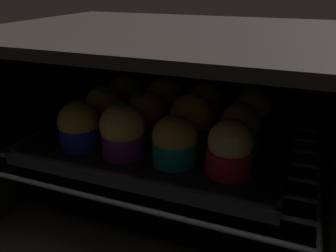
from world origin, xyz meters
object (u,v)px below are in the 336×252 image
(muffin_row0_col2, at_px, (175,142))
(muffin_row2_col3, at_px, (252,112))
(muffin_row1_col2, at_px, (192,120))
(muffin_row2_col2, at_px, (205,106))
(muffin_row0_col1, at_px, (123,131))
(baking_tray, at_px, (168,140))
(muffin_row1_col1, at_px, (146,115))
(muffin_row2_col0, at_px, (125,96))
(muffin_row2_col1, at_px, (164,100))
(muffin_row1_col3, at_px, (240,129))
(muffin_row0_col3, at_px, (230,149))
(muffin_row0_col0, at_px, (79,126))
(muffin_row1_col0, at_px, (104,109))

(muffin_row0_col2, height_order, muffin_row2_col3, muffin_row2_col3)
(muffin_row1_col2, relative_size, muffin_row2_col2, 1.07)
(muffin_row0_col1, relative_size, muffin_row1_col2, 1.05)
(baking_tray, xyz_separation_m, muffin_row1_col1, (-0.05, 0.00, 0.04))
(muffin_row2_col0, bearing_deg, muffin_row0_col1, -62.94)
(muffin_row0_col2, xyz_separation_m, muffin_row1_col2, (-0.00, 0.09, 0.01))
(muffin_row1_col2, xyz_separation_m, muffin_row2_col2, (-0.00, 0.09, -0.00))
(baking_tray, relative_size, muffin_row2_col1, 4.91)
(muffin_row1_col2, bearing_deg, muffin_row0_col2, -89.73)
(baking_tray, xyz_separation_m, muffin_row1_col2, (0.05, -0.00, 0.05))
(muffin_row1_col1, bearing_deg, muffin_row2_col1, 87.84)
(muffin_row1_col3, bearing_deg, muffin_row0_col2, -136.28)
(muffin_row0_col3, relative_size, muffin_row1_col1, 0.98)
(muffin_row0_col0, relative_size, muffin_row0_col1, 0.86)
(muffin_row0_col3, xyz_separation_m, muffin_row1_col3, (-0.00, 0.08, -0.00))
(muffin_row0_col0, bearing_deg, muffin_row2_col1, 63.23)
(muffin_row1_col0, bearing_deg, baking_tray, 1.55)
(muffin_row0_col2, height_order, muffin_row1_col3, muffin_row1_col3)
(muffin_row0_col1, bearing_deg, muffin_row2_col3, 45.47)
(muffin_row0_col0, bearing_deg, muffin_row1_col1, 47.32)
(muffin_row0_col2, height_order, muffin_row2_col1, muffin_row2_col1)
(muffin_row0_col2, xyz_separation_m, muffin_row2_col3, (0.09, 0.18, 0.00))
(muffin_row0_col0, xyz_separation_m, muffin_row0_col3, (0.27, 0.00, 0.00))
(muffin_row0_col0, distance_m, muffin_row1_col1, 0.13)
(muffin_row1_col0, bearing_deg, muffin_row2_col2, 28.21)
(muffin_row0_col3, bearing_deg, baking_tray, 147.48)
(muffin_row1_col1, xyz_separation_m, muffin_row2_col3, (0.18, 0.09, -0.00))
(muffin_row1_col0, height_order, muffin_row2_col1, muffin_row2_col1)
(muffin_row0_col2, bearing_deg, muffin_row2_col2, 90.60)
(muffin_row1_col0, relative_size, muffin_row1_col1, 1.01)
(muffin_row0_col0, relative_size, muffin_row2_col0, 0.97)
(muffin_row1_col1, xyz_separation_m, muffin_row2_col1, (0.00, 0.08, 0.00))
(baking_tray, height_order, muffin_row1_col3, muffin_row1_col3)
(baking_tray, xyz_separation_m, muffin_row0_col2, (0.05, -0.09, 0.04))
(muffin_row2_col0, bearing_deg, muffin_row0_col0, -88.19)
(muffin_row1_col0, xyz_separation_m, muffin_row2_col2, (0.18, 0.10, -0.00))
(muffin_row2_col1, bearing_deg, muffin_row2_col2, 4.26)
(muffin_row0_col3, xyz_separation_m, muffin_row1_col1, (-0.18, 0.09, -0.00))
(muffin_row0_col3, distance_m, muffin_row1_col1, 0.20)
(muffin_row1_col0, bearing_deg, muffin_row0_col1, -44.50)
(muffin_row1_col2, distance_m, muffin_row2_col3, 0.13)
(muffin_row0_col0, distance_m, muffin_row0_col1, 0.09)
(muffin_row1_col1, relative_size, muffin_row2_col0, 1.04)
(baking_tray, distance_m, muffin_row2_col1, 0.11)
(muffin_row0_col2, bearing_deg, muffin_row1_col2, 90.27)
(baking_tray, height_order, muffin_row1_col0, muffin_row1_col0)
(muffin_row1_col1, xyz_separation_m, muffin_row1_col2, (0.09, -0.00, 0.00))
(muffin_row2_col2, bearing_deg, muffin_row2_col1, -175.74)
(muffin_row1_col1, distance_m, muffin_row1_col3, 0.18)
(muffin_row0_col2, height_order, muffin_row2_col0, muffin_row2_col0)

